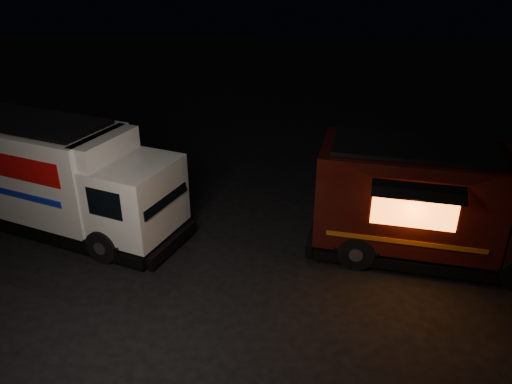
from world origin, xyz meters
name	(u,v)px	position (x,y,z in m)	size (l,w,h in m)	color
ground	(227,277)	(0.00, 0.00, 0.00)	(80.00, 80.00, 0.00)	black
white_truck	(66,178)	(-5.30, 2.28, 1.74)	(7.69, 2.62, 3.49)	silver
red_truck	(442,204)	(5.90, 1.62, 1.69)	(7.25, 2.67, 3.37)	black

